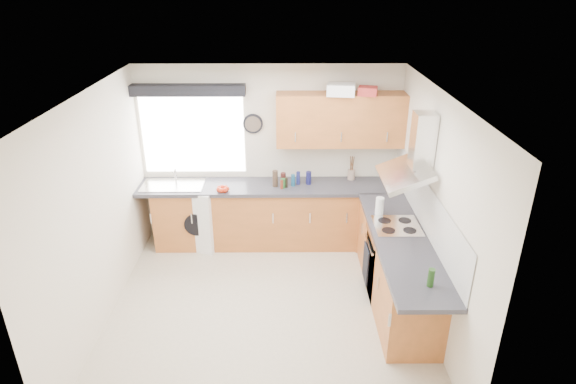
{
  "coord_description": "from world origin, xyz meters",
  "views": [
    {
      "loc": [
        0.21,
        -4.56,
        3.57
      ],
      "look_at": [
        0.25,
        0.85,
        1.1
      ],
      "focal_mm": 30.0,
      "sensor_mm": 36.0,
      "label": 1
    }
  ],
  "objects_px": {
    "upper_cabinets": "(340,120)",
    "washing_machine": "(200,215)",
    "extractor_hood": "(413,156)",
    "oven": "(393,262)"
  },
  "relations": [
    {
      "from": "oven",
      "to": "washing_machine",
      "type": "height_order",
      "value": "washing_machine"
    },
    {
      "from": "extractor_hood",
      "to": "oven",
      "type": "bearing_deg",
      "value": 180.0
    },
    {
      "from": "extractor_hood",
      "to": "upper_cabinets",
      "type": "bearing_deg",
      "value": 116.13
    },
    {
      "from": "upper_cabinets",
      "to": "washing_machine",
      "type": "bearing_deg",
      "value": -176.92
    },
    {
      "from": "oven",
      "to": "washing_machine",
      "type": "bearing_deg",
      "value": 153.99
    },
    {
      "from": "extractor_hood",
      "to": "washing_machine",
      "type": "distance_m",
      "value": 3.16
    },
    {
      "from": "upper_cabinets",
      "to": "extractor_hood",
      "type": "bearing_deg",
      "value": -63.87
    },
    {
      "from": "extractor_hood",
      "to": "upper_cabinets",
      "type": "relative_size",
      "value": 0.46
    },
    {
      "from": "upper_cabinets",
      "to": "washing_machine",
      "type": "height_order",
      "value": "upper_cabinets"
    },
    {
      "from": "oven",
      "to": "extractor_hood",
      "type": "bearing_deg",
      "value": -0.0
    }
  ]
}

